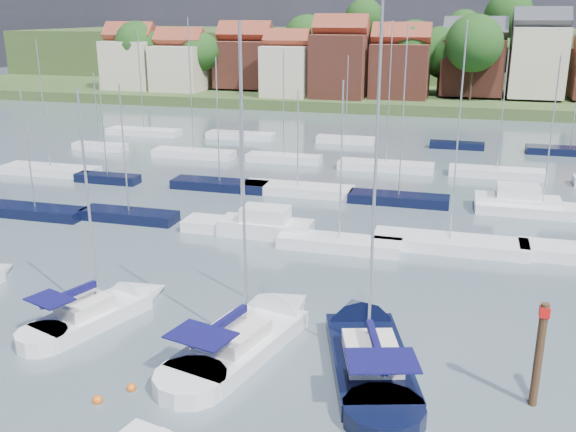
% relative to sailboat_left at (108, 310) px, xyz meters
% --- Properties ---
extents(ground, '(260.00, 260.00, 0.00)m').
position_rel_sailboat_left_xyz_m(ground, '(9.75, 35.29, -0.36)').
color(ground, '#44545C').
rests_on(ground, ground).
extents(sailboat_left, '(5.80, 10.29, 13.64)m').
position_rel_sailboat_left_xyz_m(sailboat_left, '(0.00, 0.00, 0.00)').
color(sailboat_left, white).
rests_on(sailboat_left, ground).
extents(sailboat_centre, '(6.35, 13.20, 17.28)m').
position_rel_sailboat_left_xyz_m(sailboat_centre, '(8.86, -0.07, -0.01)').
color(sailboat_centre, white).
rests_on(sailboat_centre, ground).
extents(sailboat_navy, '(7.12, 13.64, 18.20)m').
position_rel_sailboat_left_xyz_m(sailboat_navy, '(14.39, 0.05, -0.01)').
color(sailboat_navy, black).
rests_on(sailboat_navy, ground).
extents(timber_piling, '(0.40, 0.40, 7.04)m').
position_rel_sailboat_left_xyz_m(timber_piling, '(22.15, -2.69, 1.13)').
color(timber_piling, '#4C331E').
rests_on(timber_piling, ground).
extents(buoy_b, '(0.45, 0.45, 0.45)m').
position_rel_sailboat_left_xyz_m(buoy_b, '(3.93, -7.55, -0.36)').
color(buoy_b, '#D85914').
rests_on(buoy_b, ground).
extents(buoy_c, '(0.44, 0.44, 0.44)m').
position_rel_sailboat_left_xyz_m(buoy_c, '(4.88, -6.29, -0.36)').
color(buoy_c, '#D85914').
rests_on(buoy_c, ground).
extents(buoy_e, '(0.48, 0.48, 0.48)m').
position_rel_sailboat_left_xyz_m(buoy_e, '(13.52, 2.31, -0.36)').
color(buoy_e, '#D85914').
rests_on(buoy_e, ground).
extents(marina_field, '(79.62, 41.41, 15.93)m').
position_rel_sailboat_left_xyz_m(marina_field, '(11.66, 30.44, 0.07)').
color(marina_field, white).
rests_on(marina_field, ground).
extents(far_shore_town, '(212.46, 90.00, 22.27)m').
position_rel_sailboat_left_xyz_m(far_shore_town, '(11.98, 127.96, 4.24)').
color(far_shore_town, '#405229').
rests_on(far_shore_town, ground).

